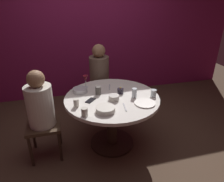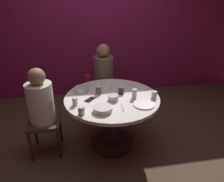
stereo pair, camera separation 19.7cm
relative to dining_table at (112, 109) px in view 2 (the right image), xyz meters
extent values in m
plane|color=#4C3828|center=(0.00, 0.00, -0.56)|extent=(8.00, 8.00, 0.00)
cube|color=maroon|center=(0.00, 1.75, 0.74)|extent=(6.00, 0.10, 2.60)
cylinder|color=silver|center=(0.00, 0.00, 0.15)|extent=(1.20, 1.20, 0.04)
cylinder|color=#332319|center=(0.00, 0.00, -0.21)|extent=(0.14, 0.14, 0.69)
cylinder|color=#2D2116|center=(0.00, 0.00, -0.55)|extent=(0.60, 0.60, 0.03)
cube|color=#3F2D1E|center=(-0.87, 0.00, -0.11)|extent=(0.40, 0.40, 0.04)
cylinder|color=beige|center=(-0.87, 0.00, 0.16)|extent=(0.31, 0.31, 0.50)
sphere|color=#8C6647|center=(-0.87, 0.00, 0.50)|extent=(0.20, 0.20, 0.20)
cylinder|color=#332319|center=(-1.04, -0.17, -0.35)|extent=(0.04, 0.04, 0.43)
cylinder|color=#332319|center=(-0.70, -0.17, -0.35)|extent=(0.04, 0.04, 0.43)
cylinder|color=#332319|center=(-1.04, 0.17, -0.35)|extent=(0.04, 0.04, 0.43)
cylinder|color=#332319|center=(-0.70, 0.17, -0.35)|extent=(0.04, 0.04, 0.43)
cube|color=#3F2D1E|center=(0.00, 0.83, -0.11)|extent=(0.40, 0.40, 0.04)
cylinder|color=brown|center=(0.00, 0.83, 0.19)|extent=(0.31, 0.31, 0.55)
sphere|color=#8C6647|center=(0.00, 0.83, 0.56)|extent=(0.21, 0.21, 0.21)
cylinder|color=#332319|center=(-0.17, 1.00, -0.35)|extent=(0.04, 0.04, 0.43)
cylinder|color=#332319|center=(-0.17, 0.66, -0.35)|extent=(0.04, 0.04, 0.43)
cylinder|color=#332319|center=(0.17, 1.00, -0.35)|extent=(0.04, 0.04, 0.43)
cylinder|color=#332319|center=(0.17, 0.66, -0.35)|extent=(0.04, 0.04, 0.43)
cylinder|color=black|center=(0.13, 0.07, 0.21)|extent=(0.08, 0.08, 0.07)
sphere|color=#F9D159|center=(0.13, 0.07, 0.25)|extent=(0.02, 0.02, 0.02)
cylinder|color=silver|center=(-0.28, 0.37, 0.18)|extent=(0.06, 0.06, 0.01)
cylinder|color=silver|center=(-0.28, 0.37, 0.22)|extent=(0.01, 0.01, 0.09)
cone|color=maroon|center=(-0.28, 0.37, 0.31)|extent=(0.08, 0.08, 0.08)
cylinder|color=silver|center=(0.33, -0.27, 0.18)|extent=(0.25, 0.25, 0.01)
cube|color=black|center=(-0.28, -0.04, 0.18)|extent=(0.15, 0.15, 0.01)
cylinder|color=#B7B7BC|center=(-0.38, 0.23, 0.20)|extent=(0.19, 0.19, 0.06)
cylinder|color=#B2ADA3|center=(0.00, -0.09, 0.21)|extent=(0.13, 0.13, 0.07)
cylinder|color=beige|center=(-0.16, -0.33, 0.20)|extent=(0.22, 0.22, 0.06)
cylinder|color=#4C4742|center=(-0.15, 0.12, 0.22)|extent=(0.07, 0.07, 0.10)
cylinder|color=silver|center=(0.27, -0.08, 0.23)|extent=(0.06, 0.06, 0.12)
cylinder|color=beige|center=(-0.39, -0.36, 0.22)|extent=(0.07, 0.07, 0.09)
cylinder|color=beige|center=(-0.46, -0.14, 0.22)|extent=(0.06, 0.06, 0.09)
cylinder|color=silver|center=(0.51, -0.12, 0.22)|extent=(0.07, 0.07, 0.09)
cube|color=#B7B7BC|center=(0.04, 0.30, 0.18)|extent=(0.06, 0.18, 0.01)
cube|color=#B7B7BC|center=(0.07, -0.30, 0.18)|extent=(0.04, 0.18, 0.01)
camera|label=1|loc=(-0.58, -2.25, 1.35)|focal=33.03mm
camera|label=2|loc=(-0.38, -2.29, 1.35)|focal=33.03mm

